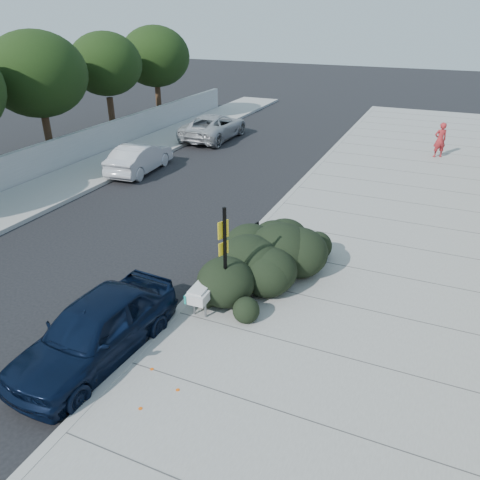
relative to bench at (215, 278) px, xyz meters
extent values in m
plane|color=black|center=(-0.60, -1.00, -0.71)|extent=(120.00, 120.00, 0.00)
cube|color=gray|center=(5.00, 4.00, -0.64)|extent=(11.20, 50.00, 0.15)
cube|color=gray|center=(-10.10, 4.00, -0.64)|extent=(3.00, 50.00, 0.15)
cube|color=#9E9E99|center=(-0.60, 4.00, -0.63)|extent=(0.22, 50.00, 0.17)
cube|color=#9E9E99|center=(-8.60, 4.00, -0.63)|extent=(0.22, 50.00, 0.17)
cube|color=#9E9E99|center=(-11.80, 4.00, 0.04)|extent=(0.30, 40.00, 1.50)
cylinder|color=#332114|center=(-13.10, 8.00, 0.49)|extent=(0.36, 0.36, 2.40)
ellipsoid|color=black|center=(-13.10, 8.00, 3.49)|extent=(4.60, 4.60, 3.91)
cylinder|color=#332114|center=(-13.10, 13.00, 0.49)|extent=(0.36, 0.36, 2.40)
ellipsoid|color=black|center=(-13.10, 13.00, 3.49)|extent=(4.00, 4.00, 3.40)
cylinder|color=#332114|center=(-13.10, 18.00, 0.49)|extent=(0.36, 0.36, 2.40)
ellipsoid|color=black|center=(-13.10, 18.00, 3.49)|extent=(4.40, 4.40, 3.74)
cylinder|color=gray|center=(-0.13, -0.90, -0.34)|extent=(0.05, 0.05, 0.45)
cylinder|color=gray|center=(0.18, -0.89, -0.34)|extent=(0.05, 0.05, 0.45)
cylinder|color=gray|center=(-0.17, 0.89, -0.34)|extent=(0.05, 0.05, 0.45)
cylinder|color=gray|center=(0.14, 0.90, -0.34)|extent=(0.05, 0.05, 0.45)
cylinder|color=gray|center=(-0.15, 0.00, -0.15)|extent=(0.08, 1.79, 0.04)
cylinder|color=gray|center=(0.16, 0.00, -0.15)|extent=(0.08, 1.79, 0.04)
cube|color=#B2B2B2|center=(0.00, 0.00, 0.01)|extent=(0.52, 2.37, 0.25)
cube|color=yellow|center=(-0.02, 0.93, 0.14)|extent=(0.49, 0.48, 0.02)
cube|color=teal|center=(-0.20, -1.07, 0.01)|extent=(0.06, 0.27, 0.22)
cylinder|color=black|center=(-0.07, 2.19, -0.07)|extent=(0.07, 0.07, 0.99)
cylinder|color=black|center=(0.07, 2.81, -0.07)|extent=(0.07, 0.07, 0.99)
cylinder|color=black|center=(0.00, 2.50, 0.42)|extent=(0.20, 0.64, 0.07)
cube|color=black|center=(0.46, -0.32, 0.80)|extent=(0.08, 0.08, 2.72)
cube|color=yellow|center=(0.41, -0.29, 1.58)|extent=(0.15, 0.29, 0.44)
cube|color=yellow|center=(0.41, -0.29, 1.09)|extent=(0.14, 0.27, 0.33)
ellipsoid|color=black|center=(0.90, 1.50, 0.26)|extent=(2.95, 4.72, 1.65)
imported|color=black|center=(-1.40, -2.97, 0.01)|extent=(1.99, 4.35, 1.45)
imported|color=silver|center=(-8.10, 8.43, -0.04)|extent=(1.76, 4.18, 1.34)
imported|color=#ABADB1|center=(-7.71, 15.43, 0.01)|extent=(2.45, 5.24, 1.45)
imported|color=maroon|center=(4.62, 16.16, 0.31)|extent=(0.76, 0.67, 1.75)
camera|label=1|loc=(4.72, -9.19, 6.20)|focal=35.00mm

